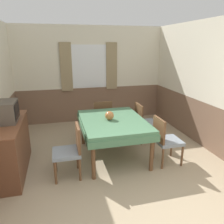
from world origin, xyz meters
TOP-DOWN VIEW (x-y plane):
  - wall_back at (-0.00, 4.30)m, footprint 4.42×0.10m
  - wall_right at (2.03, 2.14)m, footprint 0.05×4.68m
  - dining_table at (0.04, 2.03)m, footprint 1.19×1.57m
  - chair_right_near at (0.88, 1.54)m, footprint 0.44×0.44m
  - chair_right_far at (0.88, 2.53)m, footprint 0.44×0.44m
  - chair_left_near at (-0.81, 1.54)m, footprint 0.44×0.44m
  - chair_head_window at (0.04, 3.07)m, footprint 0.44×0.44m
  - sideboard at (-1.77, 1.90)m, footprint 0.46×1.43m
  - tv at (-1.75, 1.96)m, footprint 0.29×0.49m
  - vase at (-0.03, 2.04)m, footprint 0.17×0.17m

SIDE VIEW (x-z plane):
  - sideboard at x=-1.77m, z-range 0.01..0.90m
  - chair_right_near at x=0.88m, z-range 0.04..0.92m
  - chair_right_far at x=0.88m, z-range 0.04..0.92m
  - chair_left_near at x=-0.81m, z-range 0.04..0.92m
  - chair_head_window at x=0.04m, z-range 0.04..0.92m
  - dining_table at x=0.04m, z-range 0.27..1.02m
  - vase at x=-0.03m, z-range 0.75..0.92m
  - tv at x=-1.75m, z-range 0.89..1.23m
  - wall_right at x=2.03m, z-range 0.00..2.60m
  - wall_back at x=0.00m, z-range 0.01..2.61m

